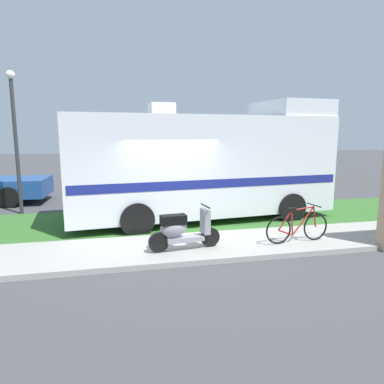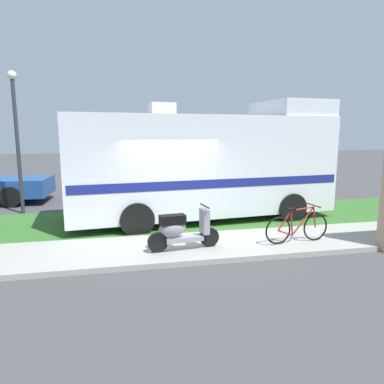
{
  "view_description": "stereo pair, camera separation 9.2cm",
  "coord_description": "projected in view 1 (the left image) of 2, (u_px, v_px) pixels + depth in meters",
  "views": [
    {
      "loc": [
        -1.45,
        -8.77,
        2.68
      ],
      "look_at": [
        0.55,
        0.3,
        1.1
      ],
      "focal_mm": 32.69,
      "sensor_mm": 36.0,
      "label": 1
    },
    {
      "loc": [
        -1.36,
        -8.79,
        2.68
      ],
      "look_at": [
        0.55,
        0.3,
        1.1
      ],
      "focal_mm": 32.69,
      "sensor_mm": 36.0,
      "label": 2
    }
  ],
  "objects": [
    {
      "name": "motorhome_rv",
      "position": [
        204.0,
        164.0,
        10.72
      ],
      "size": [
        8.12,
        3.33,
        3.66
      ],
      "color": "silver",
      "rests_on": "ground"
    },
    {
      "name": "street_lamp_post",
      "position": [
        15.0,
        130.0,
        11.23
      ],
      "size": [
        0.28,
        0.28,
        4.61
      ],
      "color": "#333338",
      "rests_on": "ground"
    },
    {
      "name": "bicycle",
      "position": [
        297.0,
        227.0,
        8.23
      ],
      "size": [
        1.66,
        0.52,
        0.88
      ],
      "color": "black",
      "rests_on": "ground"
    },
    {
      "name": "grass_strip",
      "position": [
        166.0,
        220.0,
        10.63
      ],
      "size": [
        24.0,
        3.4,
        0.08
      ],
      "color": "#336628",
      "rests_on": "ground"
    },
    {
      "name": "scooter",
      "position": [
        182.0,
        230.0,
        7.68
      ],
      "size": [
        1.64,
        0.53,
        0.97
      ],
      "color": "black",
      "rests_on": "ground"
    },
    {
      "name": "ground_plane",
      "position": [
        174.0,
        236.0,
        9.2
      ],
      "size": [
        80.0,
        80.0,
        0.0
      ],
      "primitive_type": "plane",
      "color": "#424244"
    },
    {
      "name": "sidewalk",
      "position": [
        183.0,
        248.0,
        8.03
      ],
      "size": [
        24.0,
        2.0,
        0.12
      ],
      "color": "#9E9B93",
      "rests_on": "ground"
    }
  ]
}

